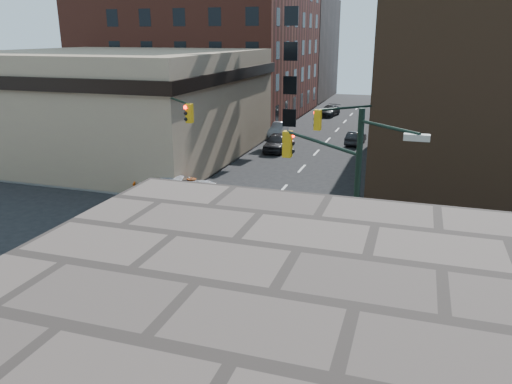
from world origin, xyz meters
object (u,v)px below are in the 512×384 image
Objects in this scene: pickup at (180,188)px; barricade_se_a at (329,345)px; parked_car_enear at (356,138)px; barrel_road at (277,208)px; parked_car_wnear at (276,142)px; parked_car_wfar at (277,129)px; police_car at (241,214)px; barricade_nw_a at (157,180)px; pedestrian_a at (129,179)px; barrel_bank at (192,187)px; pedestrian_b at (137,175)px.

barricade_se_a is at bearing -154.08° from pickup.
parked_car_enear reaches higher than barrel_road.
parked_car_wnear reaches higher than parked_car_wfar.
police_car is 4.41× the size of barricade_nw_a.
parked_car_wfar is 4.75× the size of barrel_road.
pedestrian_a is at bearing 93.42° from police_car.
pickup is (-5.40, 3.38, -0.01)m from police_car.
pickup is at bearing 72.82° from parked_car_enear.
barrel_bank is at bearing -29.55° from pickup.
parked_car_wnear is 8.37m from parked_car_enear.
barrel_bank reaches higher than barricade_nw_a.
pedestrian_b is 1.88× the size of barrel_road.
police_car reaches higher than barrel_road.
parked_car_wfar is at bearing 66.80° from pedestrian_b.
pedestrian_a reaches higher than parked_car_enear.
pedestrian_b is (0.00, 0.93, -0.03)m from pedestrian_a.
parked_car_wfar reaches higher than barricade_nw_a.
pickup is 4.96× the size of barrel_bank.
parked_car_wnear is 4.11× the size of barricade_se_a.
pedestrian_b is 4.17m from barrel_bank.
pickup is 18.42m from barricade_se_a.
parked_car_enear is 2.24× the size of pedestrian_b.
parked_car_wnear is 1.06× the size of parked_car_wfar.
barricade_nw_a reaches higher than barricade_se_a.
pedestrian_b is at bearing 63.06° from parked_car_enear.
barrel_road is (4.73, -16.82, -0.33)m from parked_car_wnear.
pickup reaches higher than barricade_nw_a.
pedestrian_a is at bearing 47.53° from barricade_se_a.
parked_car_enear reaches higher than barricade_nw_a.
police_car is at bearing -41.97° from barrel_bank.
parked_car_wnear is at bearing 105.72° from barrel_road.
barrel_bank is 19.15m from barricade_se_a.
barrel_bank is at bearing 0.05° from barricade_nw_a.
parked_car_wnear reaches higher than parked_car_enear.
barricade_se_a is at bearing -51.58° from barrel_bank.
pickup is 22.66m from parked_car_wfar.
parked_car_wnear reaches higher than barrel_road.
parked_car_wfar is 8.61m from parked_car_enear.
police_car is 3.11× the size of pedestrian_b.
parked_car_wfar is 22.84m from pedestrian_a.
parked_car_wnear is at bearing 34.38° from police_car.
parked_car_enear is 2.17× the size of pedestrian_a.
pickup is 3.21× the size of pedestrian_b.
parked_car_enear is (6.67, 5.06, -0.15)m from parked_car_wnear.
parked_car_wfar reaches higher than parked_car_enear.
parked_car_wnear is 15.91m from pedestrian_b.
barricade_se_a reaches higher than barrel_road.
parked_car_wfar is 38.35m from barricade_se_a.
parked_car_enear is 21.48m from barrel_bank.
pedestrian_b is at bearing 45.70° from barricade_se_a.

